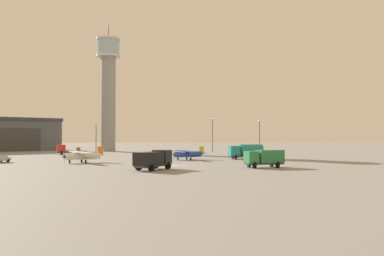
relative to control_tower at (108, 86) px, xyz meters
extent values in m
plane|color=gray|center=(18.85, -59.82, -19.95)|extent=(400.00, 400.00, 0.00)
cylinder|color=gray|center=(0.00, 0.00, -5.59)|extent=(4.42, 4.42, 28.71)
cylinder|color=silver|center=(0.00, 0.00, 9.06)|extent=(7.33, 7.33, 0.60)
cylinder|color=#99B7C6|center=(0.00, 0.00, 11.67)|extent=(6.75, 6.75, 4.63)
cylinder|color=silver|center=(0.00, 0.00, 14.23)|extent=(7.33, 7.33, 0.50)
cylinder|color=#38383D|center=(0.00, 0.00, 16.48)|extent=(0.16, 0.16, 4.00)
cube|color=#4C5159|center=(-34.28, 6.80, -15.30)|extent=(36.46, 34.68, 9.30)
cube|color=#35393E|center=(-34.28, 6.80, -10.15)|extent=(37.30, 35.53, 1.00)
cube|color=#38383A|center=(-28.10, -0.95, -16.46)|extent=(13.39, 10.73, 6.97)
cylinder|color=#2847A8|center=(22.33, -44.44, -18.85)|extent=(5.62, 3.07, 1.11)
cone|color=#38383D|center=(19.52, -45.53, -18.85)|extent=(1.04, 1.02, 0.78)
cube|color=#38383D|center=(19.52, -45.53, -18.85)|extent=(0.08, 0.10, 1.71)
cube|color=#2847A8|center=(22.08, -44.53, -18.21)|extent=(4.51, 8.85, 0.18)
cylinder|color=gold|center=(21.56, -43.19, -18.57)|extent=(0.39, 0.85, 1.22)
cylinder|color=gold|center=(22.60, -45.87, -18.57)|extent=(0.39, 0.85, 1.22)
cube|color=#99B7C6|center=(21.33, -44.83, -18.55)|extent=(1.24, 1.19, 0.63)
cone|color=#2847A8|center=(25.14, -43.34, -18.76)|extent=(1.47, 1.23, 0.83)
cube|color=gold|center=(25.14, -43.34, -18.04)|extent=(0.96, 0.46, 1.53)
cube|color=#2847A8|center=(25.14, -43.34, -18.63)|extent=(1.73, 2.80, 0.09)
cylinder|color=black|center=(20.33, -45.22, -19.68)|extent=(0.33, 0.56, 0.54)
cylinder|color=black|center=(22.14, -43.45, -19.68)|extent=(0.33, 0.56, 0.54)
cylinder|color=black|center=(22.86, -45.29, -19.68)|extent=(0.33, 0.56, 0.54)
cylinder|color=white|center=(3.27, -52.34, -18.76)|extent=(5.84, 4.14, 1.21)
cone|color=#38383D|center=(0.46, -54.01, -18.76)|extent=(1.18, 1.17, 0.84)
cube|color=#38383D|center=(0.46, -54.01, -18.76)|extent=(0.10, 0.11, 1.85)
cube|color=white|center=(3.02, -52.49, -18.06)|extent=(6.23, 9.11, 0.19)
cylinder|color=orange|center=(2.23, -51.15, -18.46)|extent=(0.56, 0.86, 1.32)
cylinder|color=orange|center=(3.82, -53.83, -18.46)|extent=(0.56, 0.86, 1.32)
cube|color=#99B7C6|center=(2.27, -52.94, -18.43)|extent=(1.41, 1.38, 0.68)
cone|color=white|center=(6.08, -50.67, -18.66)|extent=(1.63, 1.47, 0.91)
cube|color=orange|center=(6.08, -50.67, -17.88)|extent=(0.98, 0.65, 1.65)
cube|color=white|center=(6.08, -50.67, -18.52)|extent=(2.24, 2.96, 0.10)
cylinder|color=black|center=(1.26, -53.53, -19.66)|extent=(0.44, 0.58, 0.58)
cylinder|color=black|center=(2.89, -51.32, -19.66)|extent=(0.44, 0.58, 0.58)
cylinder|color=black|center=(3.99, -53.16, -19.66)|extent=(0.44, 0.58, 0.58)
cube|color=#38383D|center=(34.39, -41.99, -19.33)|extent=(7.21, 2.96, 0.24)
cube|color=teal|center=(31.90, -42.37, -18.22)|extent=(2.30, 2.68, 1.98)
cube|color=#99B7C6|center=(30.99, -42.51, -17.82)|extent=(0.39, 2.04, 0.99)
cylinder|color=teal|center=(35.51, -41.82, -18.06)|extent=(5.03, 2.98, 2.29)
cylinder|color=black|center=(32.13, -43.43, -19.45)|extent=(0.42, 1.03, 1.00)
cylinder|color=black|center=(31.81, -41.29, -19.45)|extent=(0.42, 1.03, 1.00)
cylinder|color=black|center=(36.63, -42.74, -19.45)|extent=(0.42, 1.03, 1.00)
cylinder|color=black|center=(36.31, -40.60, -19.45)|extent=(0.42, 1.03, 1.00)
cube|color=#38383D|center=(-6.30, -19.69, -19.33)|extent=(7.40, 4.18, 0.24)
cube|color=red|center=(-8.73, -20.50, -18.34)|extent=(2.69, 3.05, 1.74)
cube|color=#99B7C6|center=(-9.62, -20.79, -17.99)|extent=(0.76, 2.08, 0.87)
cube|color=brown|center=(-5.21, -19.33, -19.13)|extent=(5.38, 3.94, 0.16)
cube|color=#997547|center=(-4.75, -19.18, -18.60)|extent=(1.23, 1.23, 0.90)
cylinder|color=black|center=(-8.30, -21.57, -19.45)|extent=(0.58, 1.04, 1.00)
cylinder|color=black|center=(-9.02, -19.39, -19.45)|extent=(0.58, 1.04, 1.00)
cylinder|color=black|center=(-3.91, -20.11, -19.45)|extent=(0.58, 1.04, 1.00)
cylinder|color=black|center=(-4.63, -17.93, -19.45)|extent=(0.58, 1.04, 1.00)
cube|color=#38383D|center=(33.09, -64.45, -19.33)|extent=(6.10, 3.06, 0.24)
cube|color=#287A42|center=(31.04, -64.93, -18.32)|extent=(2.10, 2.53, 1.78)
cube|color=#99B7C6|center=(30.30, -65.11, -17.96)|extent=(0.51, 1.86, 0.89)
cube|color=#287A42|center=(34.03, -64.23, -18.25)|extent=(4.31, 3.05, 1.92)
cylinder|color=black|center=(31.32, -65.89, -19.45)|extent=(0.50, 1.04, 1.00)
cylinder|color=black|center=(30.87, -63.95, -19.45)|extent=(0.50, 1.04, 1.00)
cylinder|color=black|center=(35.02, -65.02, -19.45)|extent=(0.50, 1.04, 1.00)
cylinder|color=black|center=(34.57, -63.08, -19.45)|extent=(0.50, 1.04, 1.00)
cube|color=#38383D|center=(16.37, -67.81, -19.33)|extent=(5.04, 6.65, 0.24)
cube|color=black|center=(17.60, -65.77, -18.21)|extent=(2.97, 2.81, 2.00)
cube|color=#99B7C6|center=(18.05, -65.02, -17.81)|extent=(1.75, 1.10, 1.00)
cube|color=black|center=(15.81, -68.73, -18.30)|extent=(4.33, 5.05, 1.82)
cylinder|color=black|center=(16.66, -65.28, -19.45)|extent=(1.00, 0.75, 1.00)
cylinder|color=black|center=(18.48, -66.37, -19.45)|extent=(1.00, 0.75, 1.00)
cylinder|color=black|center=(14.44, -68.97, -19.45)|extent=(1.00, 0.75, 1.00)
cylinder|color=black|center=(16.25, -70.06, -19.45)|extent=(1.00, 0.75, 1.00)
cylinder|color=black|center=(-10.61, -49.98, -19.63)|extent=(0.65, 0.43, 0.64)
cylinder|color=black|center=(-12.16, -49.27, -19.63)|extent=(0.65, 0.43, 0.64)
cylinder|color=#38383D|center=(30.83, -10.04, -15.25)|extent=(0.18, 0.18, 9.40)
sphere|color=#F9E5B2|center=(30.83, -10.04, -10.33)|extent=(0.44, 0.44, 0.44)
cylinder|color=#38383D|center=(-0.23, -19.18, -16.22)|extent=(0.18, 0.18, 7.46)
sphere|color=#F9E5B2|center=(-0.23, -19.18, -12.27)|extent=(0.44, 0.44, 0.44)
cylinder|color=#38383D|center=(42.76, -16.81, -15.67)|extent=(0.18, 0.18, 8.55)
sphere|color=#F9E5B2|center=(42.76, -16.81, -11.17)|extent=(0.44, 0.44, 0.44)
cube|color=black|center=(40.34, -44.83, -19.93)|extent=(0.36, 0.36, 0.04)
cone|color=orange|center=(40.34, -44.83, -19.58)|extent=(0.30, 0.30, 0.66)
cylinder|color=white|center=(40.34, -44.83, -19.54)|extent=(0.21, 0.21, 0.08)
camera|label=1|loc=(18.79, -126.96, -14.96)|focal=38.83mm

